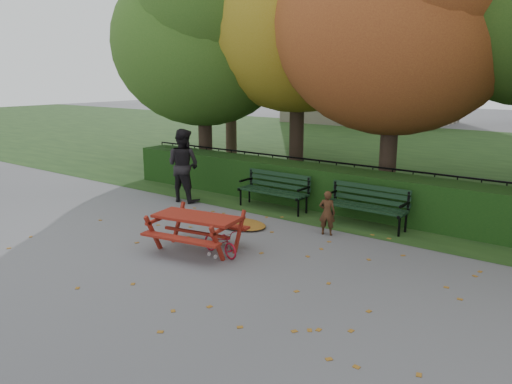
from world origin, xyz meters
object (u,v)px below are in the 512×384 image
Objects in this scene: tree_a at (205,29)px; picnic_table at (196,224)px; tree_c at (407,3)px; bench_right at (367,203)px; child at (327,213)px; bicycle at (220,242)px; tree_f at (233,6)px; adult at (183,165)px; bench_left at (275,188)px.

tree_a is 7.93m from picnic_table.
tree_c reaches higher than tree_a.
bench_right reaches higher than picnic_table.
bicycle is (-0.96, -2.20, -0.22)m from child.
tree_f reaches higher than adult.
tree_a is at bearing -62.02° from tree_f.
bicycle is (-1.08, -5.51, -4.59)m from tree_c.
child is 4.35m from adult.
tree_c is (6.02, 0.38, 0.30)m from tree_a.
child is at bearing 47.28° from picnic_table.
tree_c is 7.25m from bicycle.
bench_left is 0.96× the size of adult.
adult is at bearing -170.33° from bench_right.
tree_f is at bearing 117.98° from tree_a.
adult is at bearing -160.82° from bench_left.
child is 1.01× the size of bicycle.
bench_right is at bearing -128.54° from child.
tree_a is at bearing 154.24° from bench_left.
tree_c reaches higher than bench_left.
adult is (3.53, -6.34, -4.76)m from tree_f.
tree_f is at bearing 157.65° from tree_c.
bicycle is at bearing 137.23° from adult.
bench_right is (2.40, 0.00, 0.00)m from bench_left.
adult is at bearing 128.21° from picnic_table.
child reaches higher than bicycle.
tree_f is 12.42m from bicycle.
tree_a reaches higher than child.
bicycle is at bearing 47.99° from child.
tree_a reaches higher than adult.
bench_right is (0.27, -2.26, -4.30)m from tree_c.
bench_right is 3.53m from bicycle.
tree_a is 4.16× the size of bench_right.
tree_c is 4.87m from bench_right.
tree_a is at bearing 54.88° from bicycle.
bench_right is (6.29, -1.88, -4.00)m from tree_a.
bench_left is 2.27m from child.
tree_c is at bearing 46.64° from bench_left.
tree_f is at bearing 115.53° from picnic_table.
tree_a reaches higher than bench_left.
bench_right is at bearing 0.00° from bench_left.
tree_f is at bearing 136.49° from bench_left.
bench_right is at bearing -33.92° from tree_f.
tree_f reaches higher than tree_a.
bench_left is 1.00× the size of bench_right.
bicycle is at bearing -101.11° from tree_c.
picnic_table is (0.56, -3.34, 0.01)m from bench_left.
tree_c is at bearing -152.10° from adult.
bench_left is 1.95× the size of child.
tree_f is 4.90× the size of adult.
bench_left is 1.01× the size of picnic_table.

